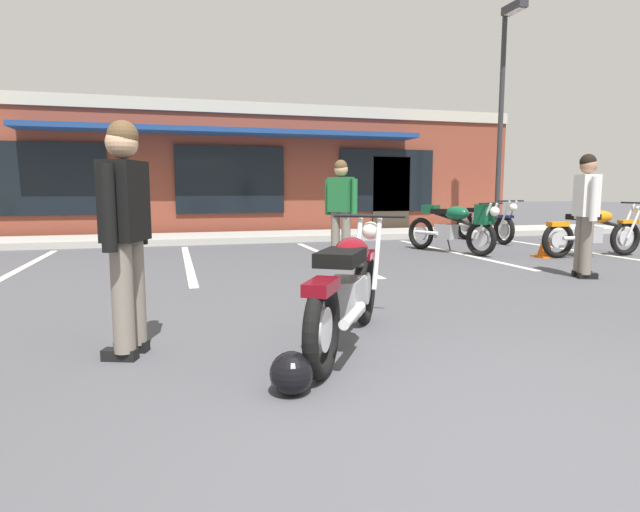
{
  "coord_description": "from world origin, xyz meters",
  "views": [
    {
      "loc": [
        -1.48,
        -1.88,
        1.2
      ],
      "look_at": [
        -0.08,
        3.02,
        0.55
      ],
      "focal_mm": 29.31,
      "sensor_mm": 36.0,
      "label": 1
    }
  ],
  "objects_px": {
    "motorcycle_foreground_classic": "(348,287)",
    "person_in_shorts_foreground": "(586,208)",
    "person_in_black_shirt": "(126,225)",
    "helmet_on_pavement": "(291,373)",
    "traffic_cone": "(545,243)",
    "motorcycle_red_sportbike": "(484,222)",
    "motorcycle_black_cruiser": "(594,231)",
    "person_by_back_row": "(341,205)",
    "motorcycle_silver_naked": "(454,225)",
    "parking_lot_lamp_post": "(504,94)"
  },
  "relations": [
    {
      "from": "motorcycle_silver_naked",
      "to": "person_by_back_row",
      "type": "distance_m",
      "value": 2.63
    },
    {
      "from": "motorcycle_foreground_classic",
      "to": "traffic_cone",
      "type": "relative_size",
      "value": 3.52
    },
    {
      "from": "motorcycle_foreground_classic",
      "to": "helmet_on_pavement",
      "type": "bearing_deg",
      "value": -127.26
    },
    {
      "from": "person_in_black_shirt",
      "to": "motorcycle_red_sportbike",
      "type": "bearing_deg",
      "value": 42.48
    },
    {
      "from": "person_in_shorts_foreground",
      "to": "motorcycle_silver_naked",
      "type": "bearing_deg",
      "value": 94.91
    },
    {
      "from": "motorcycle_red_sportbike",
      "to": "motorcycle_black_cruiser",
      "type": "xyz_separation_m",
      "value": [
        0.32,
        -2.93,
        0.0
      ]
    },
    {
      "from": "motorcycle_black_cruiser",
      "to": "person_in_black_shirt",
      "type": "bearing_deg",
      "value": -153.89
    },
    {
      "from": "person_in_shorts_foreground",
      "to": "person_by_back_row",
      "type": "xyz_separation_m",
      "value": [
        -2.75,
        2.24,
        0.0
      ]
    },
    {
      "from": "helmet_on_pavement",
      "to": "motorcycle_foreground_classic",
      "type": "bearing_deg",
      "value": 52.74
    },
    {
      "from": "motorcycle_foreground_classic",
      "to": "person_in_shorts_foreground",
      "type": "height_order",
      "value": "person_in_shorts_foreground"
    },
    {
      "from": "person_by_back_row",
      "to": "helmet_on_pavement",
      "type": "distance_m",
      "value": 5.62
    },
    {
      "from": "person_in_shorts_foreground",
      "to": "person_in_black_shirt",
      "type": "bearing_deg",
      "value": -161.43
    },
    {
      "from": "helmet_on_pavement",
      "to": "traffic_cone",
      "type": "xyz_separation_m",
      "value": [
        5.75,
        4.92,
        0.13
      ]
    },
    {
      "from": "person_in_black_shirt",
      "to": "helmet_on_pavement",
      "type": "bearing_deg",
      "value": -46.8
    },
    {
      "from": "motorcycle_red_sportbike",
      "to": "person_by_back_row",
      "type": "distance_m",
      "value": 4.98
    },
    {
      "from": "person_in_shorts_foreground",
      "to": "traffic_cone",
      "type": "height_order",
      "value": "person_in_shorts_foreground"
    },
    {
      "from": "person_by_back_row",
      "to": "parking_lot_lamp_post",
      "type": "height_order",
      "value": "parking_lot_lamp_post"
    },
    {
      "from": "motorcycle_foreground_classic",
      "to": "traffic_cone",
      "type": "xyz_separation_m",
      "value": [
        5.11,
        4.08,
        -0.2
      ]
    },
    {
      "from": "motorcycle_foreground_classic",
      "to": "motorcycle_silver_naked",
      "type": "distance_m",
      "value": 6.37
    },
    {
      "from": "motorcycle_black_cruiser",
      "to": "motorcycle_red_sportbike",
      "type": "bearing_deg",
      "value": 96.33
    },
    {
      "from": "motorcycle_foreground_classic",
      "to": "person_in_black_shirt",
      "type": "relative_size",
      "value": 1.11
    },
    {
      "from": "helmet_on_pavement",
      "to": "parking_lot_lamp_post",
      "type": "bearing_deg",
      "value": 49.42
    },
    {
      "from": "helmet_on_pavement",
      "to": "person_in_black_shirt",
      "type": "bearing_deg",
      "value": 133.2
    },
    {
      "from": "motorcycle_foreground_classic",
      "to": "motorcycle_red_sportbike",
      "type": "bearing_deg",
      "value": 50.36
    },
    {
      "from": "motorcycle_foreground_classic",
      "to": "person_in_shorts_foreground",
      "type": "xyz_separation_m",
      "value": [
        4.11,
        2.1,
        0.49
      ]
    },
    {
      "from": "motorcycle_foreground_classic",
      "to": "person_in_black_shirt",
      "type": "distance_m",
      "value": 1.68
    },
    {
      "from": "traffic_cone",
      "to": "motorcycle_red_sportbike",
      "type": "bearing_deg",
      "value": 78.83
    },
    {
      "from": "motorcycle_red_sportbike",
      "to": "person_by_back_row",
      "type": "xyz_separation_m",
      "value": [
        -4.3,
        -2.48,
        0.49
      ]
    },
    {
      "from": "motorcycle_silver_naked",
      "to": "helmet_on_pavement",
      "type": "bearing_deg",
      "value": -127.27
    },
    {
      "from": "person_in_shorts_foreground",
      "to": "helmet_on_pavement",
      "type": "height_order",
      "value": "person_in_shorts_foreground"
    },
    {
      "from": "motorcycle_black_cruiser",
      "to": "traffic_cone",
      "type": "distance_m",
      "value": 0.91
    },
    {
      "from": "motorcycle_black_cruiser",
      "to": "motorcycle_foreground_classic",
      "type": "bearing_deg",
      "value": -146.91
    },
    {
      "from": "motorcycle_foreground_classic",
      "to": "parking_lot_lamp_post",
      "type": "bearing_deg",
      "value": 49.07
    },
    {
      "from": "motorcycle_foreground_classic",
      "to": "person_in_shorts_foreground",
      "type": "distance_m",
      "value": 4.65
    },
    {
      "from": "helmet_on_pavement",
      "to": "traffic_cone",
      "type": "distance_m",
      "value": 7.57
    },
    {
      "from": "motorcycle_red_sportbike",
      "to": "helmet_on_pavement",
      "type": "xyz_separation_m",
      "value": [
        -6.29,
        -7.67,
        -0.33
      ]
    },
    {
      "from": "motorcycle_foreground_classic",
      "to": "motorcycle_black_cruiser",
      "type": "xyz_separation_m",
      "value": [
        5.98,
        3.9,
        0.0
      ]
    },
    {
      "from": "motorcycle_silver_naked",
      "to": "person_in_shorts_foreground",
      "type": "bearing_deg",
      "value": -85.09
    },
    {
      "from": "person_by_back_row",
      "to": "helmet_on_pavement",
      "type": "xyz_separation_m",
      "value": [
        -2.0,
        -5.19,
        -0.82
      ]
    },
    {
      "from": "parking_lot_lamp_post",
      "to": "person_by_back_row",
      "type": "bearing_deg",
      "value": -148.35
    },
    {
      "from": "traffic_cone",
      "to": "helmet_on_pavement",
      "type": "bearing_deg",
      "value": -139.47
    },
    {
      "from": "person_by_back_row",
      "to": "person_in_shorts_foreground",
      "type": "bearing_deg",
      "value": -39.19
    },
    {
      "from": "motorcycle_red_sportbike",
      "to": "person_in_shorts_foreground",
      "type": "bearing_deg",
      "value": -108.09
    },
    {
      "from": "person_by_back_row",
      "to": "helmet_on_pavement",
      "type": "height_order",
      "value": "person_by_back_row"
    },
    {
      "from": "person_in_black_shirt",
      "to": "parking_lot_lamp_post",
      "type": "height_order",
      "value": "parking_lot_lamp_post"
    },
    {
      "from": "person_in_shorts_foreground",
      "to": "person_by_back_row",
      "type": "height_order",
      "value": "same"
    },
    {
      "from": "motorcycle_black_cruiser",
      "to": "motorcycle_silver_naked",
      "type": "bearing_deg",
      "value": 151.1
    },
    {
      "from": "person_in_shorts_foreground",
      "to": "helmet_on_pavement",
      "type": "distance_m",
      "value": 5.65
    },
    {
      "from": "motorcycle_silver_naked",
      "to": "person_in_shorts_foreground",
      "type": "relative_size",
      "value": 1.2
    },
    {
      "from": "helmet_on_pavement",
      "to": "person_in_shorts_foreground",
      "type": "bearing_deg",
      "value": 31.76
    }
  ]
}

